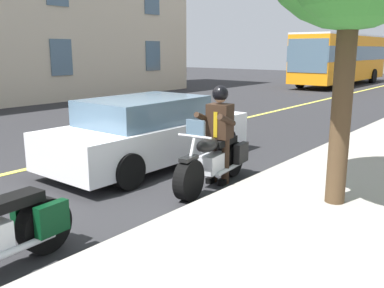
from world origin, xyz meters
name	(u,v)px	position (x,y,z in m)	size (l,w,h in m)	color
ground_plane	(130,177)	(0.00, 0.00, 0.00)	(80.00, 80.00, 0.00)	#28282B
sidewalk_curb	(383,239)	(0.00, 4.50, 0.07)	(60.00, 5.00, 0.15)	#9E998E
lane_center_stripe	(66,160)	(0.00, -2.00, 0.01)	(60.00, 0.16, 0.01)	#E5DB4C
motorcycle_main	(214,161)	(-0.59, 1.52, 0.45)	(2.22, 0.79, 1.26)	black
rider_main	(219,126)	(-0.78, 1.49, 1.04)	(0.67, 0.61, 1.74)	black
bus_far	(342,57)	(-23.42, -4.50, 1.87)	(11.05, 2.70, 3.30)	orange
car_silver	(149,132)	(-0.91, -0.35, 0.69)	(4.60, 1.92, 1.40)	white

